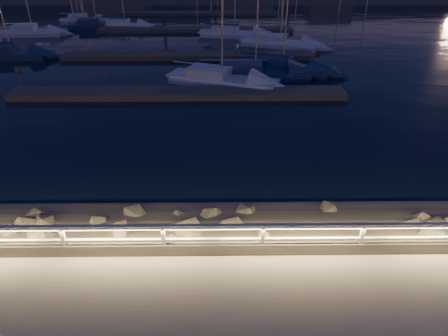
{
  "coord_description": "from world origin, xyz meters",
  "views": [
    {
      "loc": [
        2.72,
        -9.41,
        8.35
      ],
      "look_at": [
        2.87,
        4.0,
        0.72
      ],
      "focal_mm": 32.0,
      "sensor_mm": 36.0,
      "label": 1
    }
  ],
  "objects_px": {
    "sailboat_h": "(278,42)",
    "sailboat_j": "(124,25)",
    "sailboat_d": "(252,72)",
    "sailboat_k": "(233,33)",
    "sailboat_i": "(83,19)",
    "sailboat_n": "(95,24)",
    "guard_rail": "(127,233)",
    "sailboat_e": "(31,32)",
    "sailboat_f": "(9,53)",
    "sailboat_g": "(280,67)",
    "sailboat_c": "(219,78)"
  },
  "relations": [
    {
      "from": "guard_rail",
      "to": "sailboat_c",
      "type": "distance_m",
      "value": 18.77
    },
    {
      "from": "sailboat_k",
      "to": "sailboat_d",
      "type": "bearing_deg",
      "value": -75.34
    },
    {
      "from": "sailboat_h",
      "to": "sailboat_n",
      "type": "xyz_separation_m",
      "value": [
        -20.47,
        9.77,
        -0.0
      ]
    },
    {
      "from": "sailboat_n",
      "to": "sailboat_j",
      "type": "bearing_deg",
      "value": -13.65
    },
    {
      "from": "sailboat_j",
      "to": "sailboat_k",
      "type": "bearing_deg",
      "value": -8.52
    },
    {
      "from": "sailboat_g",
      "to": "sailboat_c",
      "type": "bearing_deg",
      "value": -126.9
    },
    {
      "from": "sailboat_e",
      "to": "sailboat_j",
      "type": "xyz_separation_m",
      "value": [
        9.13,
        4.16,
        -0.02
      ]
    },
    {
      "from": "sailboat_f",
      "to": "sailboat_h",
      "type": "distance_m",
      "value": 24.59
    },
    {
      "from": "sailboat_f",
      "to": "sailboat_g",
      "type": "xyz_separation_m",
      "value": [
        23.26,
        -4.73,
        -0.0
      ]
    },
    {
      "from": "guard_rail",
      "to": "sailboat_k",
      "type": "height_order",
      "value": "sailboat_k"
    },
    {
      "from": "guard_rail",
      "to": "sailboat_h",
      "type": "xyz_separation_m",
      "value": [
        8.53,
        30.36,
        -0.97
      ]
    },
    {
      "from": "sailboat_c",
      "to": "sailboat_n",
      "type": "height_order",
      "value": "sailboat_c"
    },
    {
      "from": "guard_rail",
      "to": "sailboat_f",
      "type": "relative_size",
      "value": 3.62
    },
    {
      "from": "sailboat_c",
      "to": "sailboat_i",
      "type": "distance_m",
      "value": 30.44
    },
    {
      "from": "sailboat_d",
      "to": "sailboat_n",
      "type": "distance_m",
      "value": 26.33
    },
    {
      "from": "sailboat_e",
      "to": "guard_rail",
      "type": "bearing_deg",
      "value": -66.91
    },
    {
      "from": "sailboat_j",
      "to": "sailboat_k",
      "type": "distance_m",
      "value": 13.62
    },
    {
      "from": "sailboat_c",
      "to": "sailboat_j",
      "type": "relative_size",
      "value": 1.2
    },
    {
      "from": "sailboat_h",
      "to": "sailboat_f",
      "type": "bearing_deg",
      "value": -146.78
    },
    {
      "from": "guard_rail",
      "to": "sailboat_e",
      "type": "height_order",
      "value": "sailboat_e"
    },
    {
      "from": "sailboat_i",
      "to": "sailboat_j",
      "type": "bearing_deg",
      "value": -41.97
    },
    {
      "from": "sailboat_h",
      "to": "sailboat_j",
      "type": "height_order",
      "value": "sailboat_h"
    },
    {
      "from": "sailboat_e",
      "to": "sailboat_f",
      "type": "bearing_deg",
      "value": -81.72
    },
    {
      "from": "sailboat_e",
      "to": "sailboat_d",
      "type": "bearing_deg",
      "value": -37.4
    },
    {
      "from": "sailboat_c",
      "to": "sailboat_k",
      "type": "bearing_deg",
      "value": 106.5
    },
    {
      "from": "sailboat_d",
      "to": "sailboat_n",
      "type": "height_order",
      "value": "sailboat_d"
    },
    {
      "from": "sailboat_f",
      "to": "sailboat_n",
      "type": "height_order",
      "value": "sailboat_f"
    },
    {
      "from": "sailboat_h",
      "to": "sailboat_i",
      "type": "distance_m",
      "value": 26.51
    },
    {
      "from": "sailboat_e",
      "to": "sailboat_h",
      "type": "relative_size",
      "value": 0.84
    },
    {
      "from": "sailboat_h",
      "to": "sailboat_i",
      "type": "bearing_deg",
      "value": 173.51
    },
    {
      "from": "sailboat_c",
      "to": "guard_rail",
      "type": "bearing_deg",
      "value": -77.01
    },
    {
      "from": "sailboat_g",
      "to": "sailboat_i",
      "type": "height_order",
      "value": "sailboat_g"
    },
    {
      "from": "sailboat_f",
      "to": "sailboat_g",
      "type": "relative_size",
      "value": 0.93
    },
    {
      "from": "sailboat_c",
      "to": "sailboat_d",
      "type": "distance_m",
      "value": 2.95
    },
    {
      "from": "sailboat_i",
      "to": "sailboat_k",
      "type": "relative_size",
      "value": 0.79
    },
    {
      "from": "sailboat_i",
      "to": "guard_rail",
      "type": "bearing_deg",
      "value": -80.84
    },
    {
      "from": "sailboat_h",
      "to": "guard_rail",
      "type": "bearing_deg",
      "value": -81.99
    },
    {
      "from": "sailboat_e",
      "to": "sailboat_f",
      "type": "distance_m",
      "value": 9.61
    },
    {
      "from": "sailboat_c",
      "to": "sailboat_j",
      "type": "height_order",
      "value": "sailboat_c"
    },
    {
      "from": "sailboat_i",
      "to": "sailboat_c",
      "type": "bearing_deg",
      "value": -64.77
    },
    {
      "from": "sailboat_n",
      "to": "sailboat_e",
      "type": "bearing_deg",
      "value": -151.61
    },
    {
      "from": "sailboat_g",
      "to": "sailboat_j",
      "type": "distance_m",
      "value": 24.35
    },
    {
      "from": "sailboat_d",
      "to": "sailboat_j",
      "type": "height_order",
      "value": "sailboat_d"
    },
    {
      "from": "sailboat_d",
      "to": "sailboat_k",
      "type": "bearing_deg",
      "value": 94.14
    },
    {
      "from": "sailboat_c",
      "to": "sailboat_k",
      "type": "height_order",
      "value": "sailboat_c"
    },
    {
      "from": "sailboat_c",
      "to": "sailboat_g",
      "type": "distance_m",
      "value": 5.65
    },
    {
      "from": "guard_rail",
      "to": "sailboat_g",
      "type": "distance_m",
      "value": 22.87
    },
    {
      "from": "sailboat_k",
      "to": "sailboat_g",
      "type": "bearing_deg",
      "value": -65.31
    },
    {
      "from": "sailboat_e",
      "to": "sailboat_n",
      "type": "height_order",
      "value": "sailboat_n"
    },
    {
      "from": "guard_rail",
      "to": "sailboat_d",
      "type": "height_order",
      "value": "sailboat_d"
    }
  ]
}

